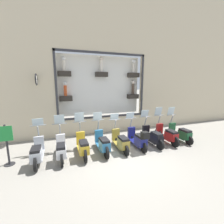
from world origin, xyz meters
The scene contains 12 objects.
ground_plane centered at (0.00, 0.00, 0.00)m, with size 120.00×120.00×0.00m, color gray.
building_facade centered at (3.60, 0.00, 4.83)m, with size 1.21×36.00×9.46m.
scooter_green_0 centered at (0.74, -3.39, 0.42)m, with size 1.79×0.61×1.67m.
scooter_red_1 centered at (0.75, -2.55, 0.44)m, with size 1.80×0.61×1.71m.
scooter_black_2 centered at (0.75, -1.71, 0.43)m, with size 1.80×0.61×1.60m.
scooter_navy_3 centered at (0.68, -0.87, 0.46)m, with size 1.79×0.60×1.53m.
scooter_olive_4 centered at (0.74, -0.03, 0.41)m, with size 1.79×0.61×1.53m.
scooter_teal_5 centered at (0.75, 0.82, 0.44)m, with size 1.81×0.60×1.65m.
scooter_yellow_6 centered at (0.75, 1.66, 0.44)m, with size 1.81×0.60×1.69m.
scooter_white_7 centered at (0.75, 2.50, 0.43)m, with size 1.80×0.61×1.64m.
scooter_silver_8 centered at (0.75, 3.34, 0.43)m, with size 1.80×0.61×1.55m.
shop_sign_post centered at (0.97, 4.33, 0.82)m, with size 0.36×0.45×1.53m.
Camera 1 is at (-5.07, 2.44, 2.96)m, focal length 24.00 mm.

